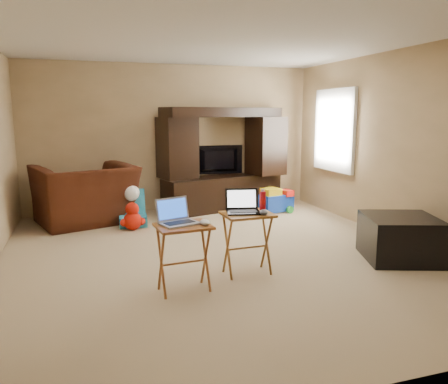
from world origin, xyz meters
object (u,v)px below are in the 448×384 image
object	(u,v)px
ottoman	(400,238)
television	(219,160)
mouse_right	(264,212)
push_toy	(276,200)
laptop_right	(243,202)
recliner	(85,194)
tray_table_right	(247,244)
water_bottle	(263,201)
mouse_left	(205,222)
plush_toy	(132,216)
tray_table_left	(184,258)
child_rocker	(133,208)
laptop_left	(179,212)
entertainment_center	(223,159)

from	to	relation	value
ottoman	television	bearing A→B (deg)	108.15
mouse_right	push_toy	bearing A→B (deg)	63.04
laptop_right	mouse_right	size ratio (longest dim) A/B	2.58
recliner	laptop_right	xyz separation A→B (m)	(1.55, -2.78, 0.33)
ottoman	tray_table_right	world-z (taller)	tray_table_right
water_bottle	mouse_left	bearing A→B (deg)	-151.93
plush_toy	tray_table_left	size ratio (longest dim) A/B	0.64
child_rocker	tray_table_right	size ratio (longest dim) A/B	0.83
laptop_left	laptop_right	xyz separation A→B (m)	(0.72, 0.24, 0.01)
ottoman	tray_table_right	distance (m)	1.85
ottoman	mouse_left	distance (m)	2.44
push_toy	ottoman	bearing A→B (deg)	-96.38
television	plush_toy	xyz separation A→B (m)	(-1.68, -1.18, -0.64)
laptop_right	mouse_left	xyz separation A→B (m)	(-0.50, -0.34, -0.10)
push_toy	mouse_right	xyz separation A→B (m)	(-1.39, -2.73, 0.47)
entertainment_center	ottoman	size ratio (longest dim) A/B	2.77
tray_table_left	tray_table_right	distance (m)	0.77
entertainment_center	push_toy	distance (m)	1.16
laptop_right	tray_table_left	bearing A→B (deg)	-147.04
entertainment_center	push_toy	size ratio (longest dim) A/B	3.80
push_toy	water_bottle	distance (m)	2.91
tray_table_right	laptop_left	xyz separation A→B (m)	(-0.76, -0.22, 0.44)
tray_table_left	mouse_left	size ratio (longest dim) A/B	4.92
child_rocker	mouse_left	bearing A→B (deg)	-77.82
tray_table_left	mouse_left	distance (m)	0.40
child_rocker	tray_table_left	bearing A→B (deg)	-81.65
mouse_left	recliner	bearing A→B (deg)	108.71
plush_toy	television	bearing A→B (deg)	35.04
child_rocker	laptop_left	distance (m)	2.68
recliner	laptop_right	distance (m)	3.20
water_bottle	push_toy	bearing A→B (deg)	62.48
child_rocker	mouse_right	size ratio (longest dim) A/B	4.09
television	recliner	distance (m)	2.41
tray_table_left	mouse_right	xyz separation A→B (m)	(0.86, 0.13, 0.36)
laptop_right	mouse_left	bearing A→B (deg)	-134.26
tray_table_right	laptop_right	world-z (taller)	laptop_right
recliner	mouse_right	size ratio (longest dim) A/B	10.40
television	tray_table_right	distance (m)	3.46
mouse_left	water_bottle	xyz separation A→B (m)	(0.74, 0.40, 0.08)
push_toy	laptop_right	xyz separation A→B (m)	(-1.56, -2.59, 0.56)
laptop_right	plush_toy	bearing A→B (deg)	125.25
plush_toy	mouse_left	size ratio (longest dim) A/B	3.15
plush_toy	ottoman	size ratio (longest dim) A/B	0.53
tray_table_left	laptop_left	bearing A→B (deg)	129.81
child_rocker	recliner	bearing A→B (deg)	154.57
plush_toy	push_toy	size ratio (longest dim) A/B	0.72
laptop_left	tray_table_right	bearing A→B (deg)	-1.85
tray_table_left	mouse_right	distance (m)	0.94
plush_toy	push_toy	bearing A→B (deg)	10.41
push_toy	tray_table_right	bearing A→B (deg)	-133.44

